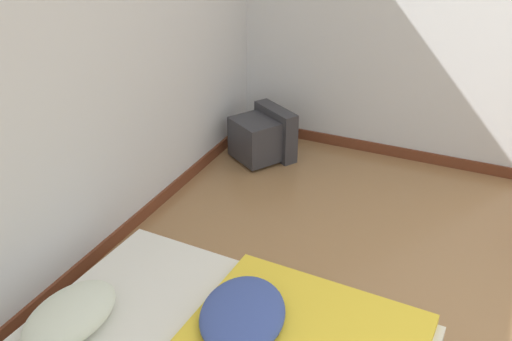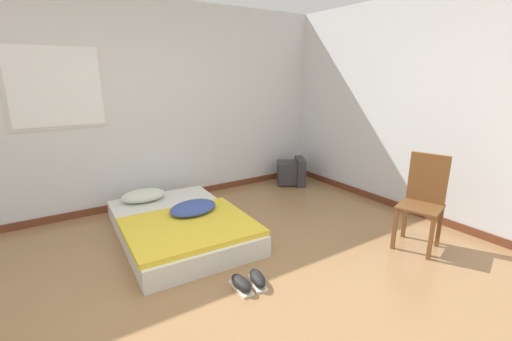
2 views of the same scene
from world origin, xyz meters
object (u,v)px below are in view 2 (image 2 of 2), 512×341
(crt_tv, at_px, (292,172))
(sneaker_pair, at_px, (249,281))
(mattress_bed, at_px, (179,223))
(wooden_chair, at_px, (424,195))

(crt_tv, distance_m, sneaker_pair, 2.85)
(sneaker_pair, bearing_deg, mattress_bed, 96.14)
(wooden_chair, bearing_deg, mattress_bed, 142.06)
(wooden_chair, xyz_separation_m, sneaker_pair, (-1.85, 0.32, -0.49))
(crt_tv, bearing_deg, sneaker_pair, -136.03)
(mattress_bed, distance_m, sneaker_pair, 1.23)
(crt_tv, distance_m, wooden_chair, 2.33)
(crt_tv, xyz_separation_m, sneaker_pair, (-2.05, -1.98, -0.15))
(mattress_bed, distance_m, crt_tv, 2.31)
(wooden_chair, bearing_deg, crt_tv, 85.04)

